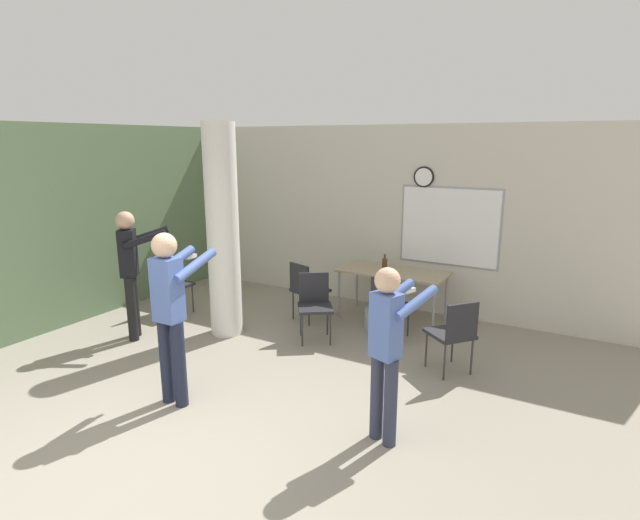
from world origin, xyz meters
name	(u,v)px	position (x,y,z in m)	size (l,w,h in m)	color
ground_plane	(121,483)	(0.00, 0.00, 0.00)	(24.00, 24.00, 0.00)	gray
wall_left_accent	(92,222)	(-3.50, 2.50, 1.40)	(0.12, 7.00, 2.80)	#5B7551
wall_back	(382,217)	(0.02, 5.06, 1.40)	(8.00, 0.15, 2.80)	beige
support_pillar	(223,232)	(-1.30, 2.82, 1.40)	(0.43, 0.43, 2.80)	silver
folding_table	(393,274)	(0.46, 4.44, 0.68)	(1.55, 0.73, 0.73)	tan
bottle_on_table	(385,264)	(0.33, 4.45, 0.82)	(0.08, 0.08, 0.23)	#4C3319
waste_bin	(374,320)	(0.42, 3.89, 0.15)	(0.26, 0.26, 0.31)	gray
chair_mid_room	(454,331)	(1.72, 3.11, 0.51)	(0.62, 0.62, 0.87)	#232328
chair_by_left_wall	(171,281)	(-2.55, 3.04, 0.51)	(0.44, 0.44, 0.87)	#232328
chair_table_left	(307,287)	(-0.58, 3.75, 0.51)	(0.56, 0.56, 0.87)	#232328
chair_table_front	(315,302)	(-0.15, 3.23, 0.51)	(0.61, 0.61, 0.87)	#232328
chair_table_right	(389,303)	(0.72, 3.66, 0.51)	(0.44, 0.44, 0.87)	#232328
person_watching_back	(131,265)	(-2.22, 2.09, 1.00)	(0.67, 0.62, 1.70)	black
person_playing_side	(387,342)	(1.55, 1.53, 0.92)	(0.49, 0.66, 1.57)	#2D3347
person_playing_front	(171,305)	(-0.52, 1.12, 1.02)	(0.38, 0.68, 1.74)	#1E2338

